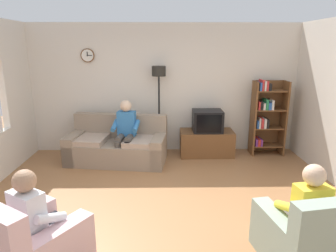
# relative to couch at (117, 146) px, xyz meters

# --- Properties ---
(ground_plane) EXTENTS (12.00, 12.00, 0.00)m
(ground_plane) POSITION_rel_couch_xyz_m (0.94, -1.91, -0.31)
(ground_plane) COLOR #9E6B42
(back_wall_assembly) EXTENTS (6.20, 0.17, 2.70)m
(back_wall_assembly) POSITION_rel_couch_xyz_m (0.94, 0.75, 1.04)
(back_wall_assembly) COLOR silver
(back_wall_assembly) RESTS_ON ground_plane
(couch) EXTENTS (2.00, 1.12, 0.90)m
(couch) POSITION_rel_couch_xyz_m (0.00, 0.00, 0.00)
(couch) COLOR gray
(couch) RESTS_ON ground_plane
(tv_stand) EXTENTS (1.10, 0.56, 0.52)m
(tv_stand) POSITION_rel_couch_xyz_m (1.82, 0.34, -0.05)
(tv_stand) COLOR brown
(tv_stand) RESTS_ON ground_plane
(tv) EXTENTS (0.60, 0.49, 0.44)m
(tv) POSITION_rel_couch_xyz_m (1.82, 0.32, 0.43)
(tv) COLOR black
(tv) RESTS_ON tv_stand
(bookshelf) EXTENTS (0.68, 0.36, 1.58)m
(bookshelf) POSITION_rel_couch_xyz_m (3.06, 0.41, 0.52)
(bookshelf) COLOR brown
(bookshelf) RESTS_ON ground_plane
(floor_lamp) EXTENTS (0.28, 0.28, 1.85)m
(floor_lamp) POSITION_rel_couch_xyz_m (0.83, 0.44, 1.14)
(floor_lamp) COLOR black
(floor_lamp) RESTS_ON ground_plane
(armchair_near_window) EXTENTS (1.15, 1.17, 0.90)m
(armchair_near_window) POSITION_rel_couch_xyz_m (-0.40, -3.07, -0.02)
(armchair_near_window) COLOR beige
(armchair_near_window) RESTS_ON ground_plane
(armchair_near_bookshelf) EXTENTS (0.94, 1.00, 0.90)m
(armchair_near_bookshelf) POSITION_rel_couch_xyz_m (2.39, -2.99, -0.02)
(armchair_near_bookshelf) COLOR gray
(armchair_near_bookshelf) RESTS_ON ground_plane
(person_on_couch) EXTENTS (0.55, 0.57, 1.24)m
(person_on_couch) POSITION_rel_couch_xyz_m (0.19, -0.11, 0.39)
(person_on_couch) COLOR #3372B2
(person_on_couch) RESTS_ON ground_plane
(person_in_left_armchair) EXTENTS (0.61, 0.64, 1.12)m
(person_in_left_armchair) POSITION_rel_couch_xyz_m (-0.35, -2.99, 0.29)
(person_in_left_armchair) COLOR silver
(person_in_left_armchair) RESTS_ON ground_plane
(person_in_right_armchair) EXTENTS (0.56, 0.58, 1.12)m
(person_in_right_armchair) POSITION_rel_couch_xyz_m (2.38, -2.90, 0.29)
(person_in_right_armchair) COLOR yellow
(person_in_right_armchair) RESTS_ON ground_plane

